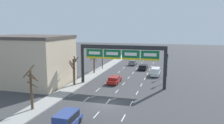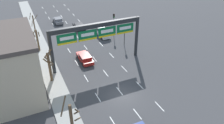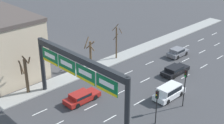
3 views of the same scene
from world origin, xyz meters
name	(u,v)px [view 1 (image 1 of 3)]	position (x,y,z in m)	size (l,w,h in m)	color
ground_plane	(106,104)	(0.00, 0.00, 0.00)	(220.00, 220.00, 0.00)	#3D3D3F
sidewalk_left	(54,98)	(-8.00, 0.00, 0.07)	(2.80, 110.00, 0.15)	#999993
lane_dashes	(126,80)	(0.00, 13.50, 0.01)	(6.72, 67.00, 0.01)	white
sign_gantry	(122,55)	(0.00, 9.34, 5.55)	(15.36, 0.70, 7.27)	#232628
building_near	(30,60)	(-16.53, 6.67, 4.42)	(13.73, 10.89, 8.83)	#C6B293
car_red	(114,79)	(-1.76, 11.01, 0.69)	(1.87, 4.66, 1.27)	maroon
car_grey	(133,62)	(-1.89, 31.39, 0.73)	(1.84, 3.98, 1.35)	slate
suv_blue	(66,119)	(-1.84, -8.03, 0.94)	(1.90, 4.28, 1.68)	navy
car_black	(143,67)	(1.72, 25.58, 0.66)	(1.92, 4.75, 1.21)	black
suv_white	(156,71)	(5.17, 19.49, 0.94)	(1.86, 4.57, 1.68)	silver
traffic_light_near_gantry	(167,61)	(7.52, 19.05, 3.45)	(0.30, 0.35, 4.84)	black
traffic_light_mid_block	(166,67)	(7.44, 13.93, 2.95)	(0.30, 0.35, 4.10)	black
tree_bare_closest	(31,87)	(-8.22, -4.75, 3.03)	(2.08, 2.07, 5.53)	brown
tree_bare_second	(102,57)	(-8.13, 23.41, 3.01)	(1.70, 1.31, 5.56)	brown
tree_bare_third	(74,70)	(-8.21, 7.37, 2.84)	(1.61, 1.64, 5.25)	brown
tree_bare_furthest	(94,62)	(-8.45, 18.21, 2.49)	(1.52, 1.85, 4.58)	brown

